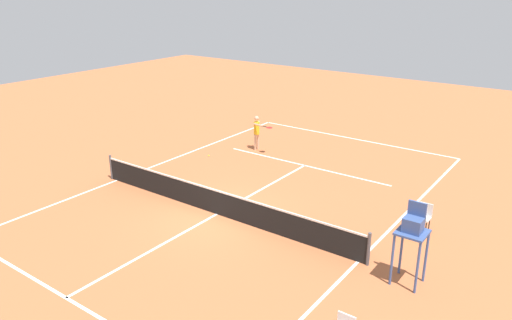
% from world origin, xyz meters
% --- Properties ---
extents(ground_plane, '(60.00, 60.00, 0.00)m').
position_xyz_m(ground_plane, '(0.00, 0.00, 0.00)').
color(ground_plane, '#B76038').
extents(court_lines, '(11.20, 22.79, 0.01)m').
position_xyz_m(court_lines, '(0.00, 0.00, 0.00)').
color(court_lines, white).
rests_on(court_lines, ground).
extents(tennis_net, '(11.80, 0.10, 1.07)m').
position_xyz_m(tennis_net, '(0.00, 0.00, 0.50)').
color(tennis_net, '#4C4C51').
rests_on(tennis_net, ground).
extents(player_serving, '(1.27, 0.67, 1.73)m').
position_xyz_m(player_serving, '(3.09, -6.82, 1.03)').
color(player_serving, '#D8A884').
rests_on(player_serving, ground).
extents(tennis_ball, '(0.07, 0.07, 0.07)m').
position_xyz_m(tennis_ball, '(4.42, -4.64, 0.03)').
color(tennis_ball, '#CCE033').
rests_on(tennis_ball, ground).
extents(umpire_chair, '(0.80, 0.80, 2.41)m').
position_xyz_m(umpire_chair, '(-7.11, 0.20, 1.61)').
color(umpire_chair, '#38518C').
rests_on(umpire_chair, ground).
extents(courtside_chair_mid, '(0.44, 0.46, 0.95)m').
position_xyz_m(courtside_chair_mid, '(-6.46, -3.15, 0.53)').
color(courtside_chair_mid, '#262626').
rests_on(courtside_chair_mid, ground).
extents(equipment_bag, '(0.76, 0.32, 0.30)m').
position_xyz_m(equipment_bag, '(-6.29, -2.48, 0.15)').
color(equipment_bag, yellow).
rests_on(equipment_bag, ground).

